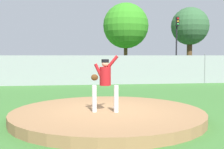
{
  "coord_description": "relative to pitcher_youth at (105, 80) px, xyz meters",
  "views": [
    {
      "loc": [
        -1.04,
        -8.25,
        1.9
      ],
      "look_at": [
        0.42,
        2.05,
        1.19
      ],
      "focal_mm": 45.61,
      "sensor_mm": 36.0,
      "label": 1
    }
  ],
  "objects": [
    {
      "name": "tree_bushy_near",
      "position": [
        12.0,
        22.11,
        3.85
      ],
      "size": [
        4.13,
        4.13,
        7.17
      ],
      "color": "#4C331E",
      "rests_on": "ground_plane"
    },
    {
      "name": "traffic_cone_orange",
      "position": [
        9.99,
        16.46,
        -0.95
      ],
      "size": [
        0.4,
        0.4,
        0.55
      ],
      "color": "orange",
      "rests_on": "asphalt_strip"
    },
    {
      "name": "parked_car_charcoal",
      "position": [
        -4.74,
        15.22,
        -0.41
      ],
      "size": [
        1.96,
        4.42,
        1.65
      ],
      "color": "#232328",
      "rests_on": "ground_plane"
    },
    {
      "name": "parked_car_navy",
      "position": [
        7.2,
        14.74,
        -0.39
      ],
      "size": [
        1.98,
        4.67,
        1.7
      ],
      "color": "#161E4C",
      "rests_on": "ground_plane"
    },
    {
      "name": "parked_car_white",
      "position": [
        2.07,
        15.13,
        -0.41
      ],
      "size": [
        2.18,
        4.72,
        1.66
      ],
      "color": "silver",
      "rests_on": "ground_plane"
    },
    {
      "name": "traffic_light_far",
      "position": [
        9.24,
        18.73,
        2.58
      ],
      "size": [
        0.28,
        0.46,
        5.61
      ],
      "color": "black",
      "rests_on": "ground_plane"
    },
    {
      "name": "baseball",
      "position": [
        0.32,
        0.42,
        -0.9
      ],
      "size": [
        0.07,
        0.07,
        0.07
      ],
      "primitive_type": "sphere",
      "color": "white",
      "rests_on": "pitchers_mound"
    },
    {
      "name": "chainlink_fence",
      "position": [
        0.12,
        10.28,
        -0.26
      ],
      "size": [
        39.63,
        0.07,
        1.99
      ],
      "color": "gray",
      "rests_on": "ground_plane"
    },
    {
      "name": "tree_broad_right",
      "position": [
        4.99,
        23.09,
        3.93
      ],
      "size": [
        5.0,
        5.0,
        7.65
      ],
      "color": "#4C331E",
      "rests_on": "ground_plane"
    },
    {
      "name": "ground_plane",
      "position": [
        0.12,
        6.28,
        -1.21
      ],
      "size": [
        80.0,
        80.0,
        0.0
      ],
      "primitive_type": "plane",
      "color": "#386B2D"
    },
    {
      "name": "parked_car_burgundy",
      "position": [
        11.54,
        14.36,
        -0.41
      ],
      "size": [
        1.96,
        4.43,
        1.67
      ],
      "color": "maroon",
      "rests_on": "ground_plane"
    },
    {
      "name": "pitcher_youth",
      "position": [
        0.0,
        0.0,
        0.0
      ],
      "size": [
        0.78,
        0.32,
        1.63
      ],
      "color": "silver",
      "rests_on": "pitchers_mound"
    },
    {
      "name": "pitchers_mound",
      "position": [
        0.12,
        0.28,
        -1.07
      ],
      "size": [
        5.66,
        5.66,
        0.28
      ],
      "primitive_type": "cylinder",
      "color": "olive",
      "rests_on": "ground_plane"
    },
    {
      "name": "asphalt_strip",
      "position": [
        0.12,
        14.78,
        -1.21
      ],
      "size": [
        44.0,
        7.0,
        0.01
      ],
      "primitive_type": "cube",
      "color": "#2B2B2D",
      "rests_on": "ground_plane"
    }
  ]
}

